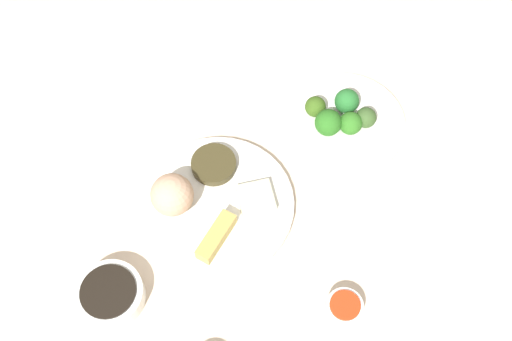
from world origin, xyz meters
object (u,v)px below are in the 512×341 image
main_plate (216,204)px  broccoli_plate (345,123)px  soy_sauce_bowl (110,295)px  sauce_ramekin_sweet_and_sour (344,308)px

main_plate → broccoli_plate: main_plate is taller
broccoli_plate → soy_sauce_bowl: bearing=-174.4°
main_plate → sauce_ramekin_sweet_and_sour: 0.30m
main_plate → soy_sauce_bowl: size_ratio=2.48×
main_plate → soy_sauce_bowl: (-0.24, -0.05, 0.01)m
broccoli_plate → sauce_ramekin_sweet_and_sour: sauce_ramekin_sweet_and_sour is taller
sauce_ramekin_sweet_and_sour → soy_sauce_bowl: bearing=142.5°
main_plate → soy_sauce_bowl: bearing=-168.8°
sauce_ramekin_sweet_and_sour → main_plate: bearing=104.1°
broccoli_plate → soy_sauce_bowl: (-0.55, -0.05, 0.01)m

